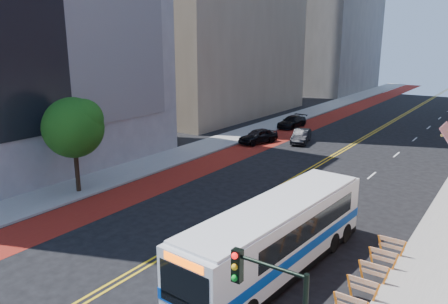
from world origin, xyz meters
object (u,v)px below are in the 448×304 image
at_px(street_tree, 74,125).
at_px(car_c, 292,122).
at_px(car_a, 258,136).
at_px(transit_bus, 278,235).
at_px(car_b, 301,136).

bearing_deg(street_tree, car_c, 86.33).
xyz_separation_m(car_a, car_c, (-0.83, 9.75, -0.06)).
distance_m(transit_bus, car_c, 35.21).
bearing_deg(transit_bus, car_b, 116.58).
height_order(transit_bus, car_b, transit_bus).
height_order(car_a, car_b, car_a).
relative_size(transit_bus, car_b, 2.87).
bearing_deg(car_b, car_c, 107.37).
xyz_separation_m(transit_bus, car_a, (-13.97, 22.18, -1.02)).
distance_m(transit_bus, car_a, 26.23).
relative_size(car_b, car_c, 0.89).
height_order(transit_bus, car_c, transit_bus).
distance_m(street_tree, transit_bus, 17.11).
xyz_separation_m(street_tree, car_b, (6.42, 23.31, -4.18)).
bearing_deg(street_tree, car_a, 82.31).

